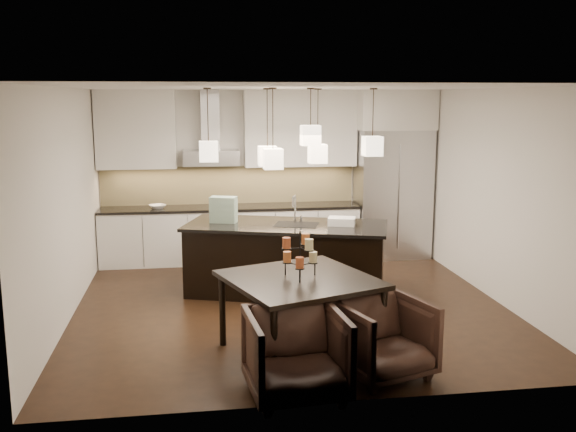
{
  "coord_description": "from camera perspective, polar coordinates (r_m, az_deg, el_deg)",
  "views": [
    {
      "loc": [
        -1.2,
        -7.96,
        2.68
      ],
      "look_at": [
        0.0,
        0.2,
        1.15
      ],
      "focal_mm": 40.0,
      "sensor_mm": 36.0,
      "label": 1
    }
  ],
  "objects": [
    {
      "name": "countertop",
      "position": [
        10.55,
        -5.13,
        0.76
      ],
      "size": [
        4.21,
        0.66,
        0.04
      ],
      "primitive_type": "cube",
      "color": "black",
      "rests_on": "lower_cabinets"
    },
    {
      "name": "island_body",
      "position": [
        8.88,
        -0.15,
        -3.93
      ],
      "size": [
        2.84,
        1.81,
        0.93
      ],
      "primitive_type": "cube",
      "rotation": [
        0.0,
        0.0,
        -0.31
      ],
      "color": "black",
      "rests_on": "floor"
    },
    {
      "name": "pendant_e",
      "position": [
        8.7,
        7.5,
        6.18
      ],
      "size": [
        0.24,
        0.24,
        0.26
      ],
      "primitive_type": "cube",
      "color": "beige",
      "rests_on": "ceiling"
    },
    {
      "name": "candle_d",
      "position": [
        6.73,
        1.57,
        -2.04
      ],
      "size": [
        0.11,
        0.11,
        0.11
      ],
      "primitive_type": "cylinder",
      "rotation": [
        0.0,
        0.0,
        0.35
      ],
      "color": "#D07035",
      "rests_on": "candelabra"
    },
    {
      "name": "tote_bag",
      "position": [
        8.9,
        -5.76,
        0.57
      ],
      "size": [
        0.4,
        0.29,
        0.36
      ],
      "primitive_type": "cube",
      "rotation": [
        0.0,
        0.0,
        -0.31
      ],
      "color": "#1B4D2A",
      "rests_on": "island_top"
    },
    {
      "name": "pendant_c",
      "position": [
        8.42,
        2.01,
        7.18
      ],
      "size": [
        0.24,
        0.24,
        0.26
      ],
      "primitive_type": "cube",
      "color": "beige",
      "rests_on": "ceiling"
    },
    {
      "name": "floor",
      "position": [
        8.48,
        0.2,
        -7.97
      ],
      "size": [
        5.5,
        5.5,
        0.02
      ],
      "primitive_type": "cube",
      "color": "black",
      "rests_on": "ground"
    },
    {
      "name": "lower_cabinets",
      "position": [
        10.64,
        -5.09,
        -1.68
      ],
      "size": [
        4.21,
        0.62,
        0.88
      ],
      "primitive_type": "cube",
      "color": "silver",
      "rests_on": "floor"
    },
    {
      "name": "armchair_right",
      "position": [
        6.4,
        8.47,
        -10.68
      ],
      "size": [
        1.04,
        1.05,
        0.76
      ],
      "primitive_type": "imported",
      "rotation": [
        0.0,
        0.0,
        0.32
      ],
      "color": "black",
      "rests_on": "floor"
    },
    {
      "name": "dining_table",
      "position": [
        6.81,
        1.06,
        -8.88
      ],
      "size": [
        1.79,
        1.79,
        0.84
      ],
      "primitive_type": null,
      "rotation": [
        0.0,
        0.0,
        0.35
      ],
      "color": "black",
      "rests_on": "floor"
    },
    {
      "name": "fridge_panel",
      "position": [
        10.85,
        9.46,
        9.29
      ],
      "size": [
        1.26,
        0.72,
        0.65
      ],
      "primitive_type": "cube",
      "color": "silver",
      "rests_on": "refrigerator"
    },
    {
      "name": "armchair_left",
      "position": [
        5.9,
        0.74,
        -12.22
      ],
      "size": [
        0.94,
        0.96,
        0.8
      ],
      "primitive_type": "imported",
      "rotation": [
        0.0,
        0.0,
        0.09
      ],
      "color": "black",
      "rests_on": "floor"
    },
    {
      "name": "candle_c",
      "position": [
        6.48,
        1.05,
        -4.17
      ],
      "size": [
        0.11,
        0.11,
        0.11
      ],
      "primitive_type": "cylinder",
      "rotation": [
        0.0,
        0.0,
        0.35
      ],
      "color": "#A24724",
      "rests_on": "candelabra"
    },
    {
      "name": "food_container",
      "position": [
        8.71,
        4.79,
        -0.47
      ],
      "size": [
        0.42,
        0.35,
        0.11
      ],
      "primitive_type": "cube",
      "rotation": [
        0.0,
        0.0,
        -0.31
      ],
      "color": "silver",
      "rests_on": "island_top"
    },
    {
      "name": "pendant_a",
      "position": [
        8.38,
        -7.07,
        5.72
      ],
      "size": [
        0.24,
        0.24,
        0.26
      ],
      "primitive_type": "cube",
      "color": "beige",
      "rests_on": "ceiling"
    },
    {
      "name": "upper_cab_left",
      "position": [
        10.58,
        -13.37,
        7.5
      ],
      "size": [
        1.25,
        0.35,
        1.25
      ],
      "primitive_type": "cube",
      "color": "silver",
      "rests_on": "wall_back"
    },
    {
      "name": "backsplash",
      "position": [
        10.8,
        -5.25,
        2.78
      ],
      "size": [
        4.21,
        0.02,
        0.63
      ],
      "primitive_type": "cube",
      "color": "#CEBD82",
      "rests_on": "countertop"
    },
    {
      "name": "island_top",
      "position": [
        8.77,
        -0.16,
        -0.86
      ],
      "size": [
        2.94,
        1.92,
        0.04
      ],
      "primitive_type": "cube",
      "rotation": [
        0.0,
        0.0,
        -0.31
      ],
      "color": "black",
      "rests_on": "island_body"
    },
    {
      "name": "refrigerator",
      "position": [
        10.97,
        9.24,
        1.96
      ],
      "size": [
        1.2,
        0.72,
        2.15
      ],
      "primitive_type": "cube",
      "color": "#B7B7BA",
      "rests_on": "floor"
    },
    {
      "name": "hood_canopy",
      "position": [
        10.48,
        -6.86,
        5.19
      ],
      "size": [
        0.9,
        0.52,
        0.24
      ],
      "primitive_type": "cube",
      "color": "#B7B7BA",
      "rests_on": "wall_back"
    },
    {
      "name": "wall_left",
      "position": [
        8.21,
        -19.22,
        0.95
      ],
      "size": [
        0.02,
        5.5,
        2.8
      ],
      "primitive_type": "cube",
      "color": "silver",
      "rests_on": "ground"
    },
    {
      "name": "faucet",
      "position": [
        8.81,
        0.63,
        0.67
      ],
      "size": [
        0.18,
        0.27,
        0.4
      ],
      "primitive_type": null,
      "rotation": [
        0.0,
        0.0,
        -0.31
      ],
      "color": "silver",
      "rests_on": "island_top"
    },
    {
      "name": "wall_back",
      "position": [
        10.86,
        -1.97,
        3.74
      ],
      "size": [
        5.5,
        0.02,
        2.8
      ],
      "primitive_type": "cube",
      "color": "silver",
      "rests_on": "ground"
    },
    {
      "name": "candelabra",
      "position": [
        6.61,
        1.07,
        -3.43
      ],
      "size": [
        0.52,
        0.52,
        0.49
      ],
      "primitive_type": null,
      "rotation": [
        0.0,
        0.0,
        0.35
      ],
      "color": "black",
      "rests_on": "dining_table"
    },
    {
      "name": "pendant_d",
      "position": [
        8.97,
        2.64,
        5.55
      ],
      "size": [
        0.24,
        0.24,
        0.26
      ],
      "primitive_type": "cube",
      "color": "beige",
      "rests_on": "ceiling"
    },
    {
      "name": "candle_a",
      "position": [
        6.7,
        2.25,
        -3.67
      ],
      "size": [
        0.11,
        0.11,
        0.11
      ],
      "primitive_type": "cylinder",
      "rotation": [
        0.0,
        0.0,
        0.35
      ],
      "color": "beige",
      "rests_on": "candelabra"
    },
    {
      "name": "candle_b",
      "position": [
        6.7,
        -0.08,
        -3.65
      ],
      "size": [
        0.11,
        0.11,
        0.11
      ],
      "primitive_type": "cylinder",
      "rotation": [
        0.0,
        0.0,
        0.35
      ],
      "color": "#D07035",
      "rests_on": "candelabra"
    },
    {
      "name": "wall_front",
      "position": [
        5.48,
        4.51,
        -3.02
      ],
      "size": [
        5.5,
        0.02,
        2.8
      ],
      "primitive_type": "cube",
      "color": "silver",
      "rests_on": "ground"
    },
    {
      "name": "pendant_b",
      "position": [
        8.68,
        -1.84,
        5.36
      ],
      "size": [
        0.24,
        0.24,
        0.26
      ],
      "primitive_type": "cube",
      "color": "beige",
      "rests_on": "ceiling"
    },
    {
      "name": "upper_cab_right",
      "position": [
        10.68,
        1.09,
        7.81
      ],
      "size": [
        1.85,
        0.35,
        1.25
      ],
      "primitive_type": "cube",
      "color": "silver",
      "rests_on": "wall_back"
    },
    {
      "name": "pendant_f",
      "position": [
        8.23,
        -1.34,
        5.1
      ],
      "size": [
        0.24,
        0.24,
        0.26
      ],
      "primitive_type": "cube",
      "color": "beige",
      "rests_on": "ceiling"
    },
    {
      "name": "candle_f",
      "position": [
        6.47,
        1.88,
        -2.55
      ],
      "size": [
        0.11,
        0.11,
        0.11
      ],
      "primitive_type": "cylinder",
      "rotation": [
        0.0,
        0.0,
        0.35
      ],
      "color": "beige",
      "rests_on": "candelabra"
    },
    {
      "name": "hood_chimney",
      "position": [
        10.56,
        -6.95,
        8.49
      ],
      "size": [
        0.3,
        0.28,
        0.96
      ],
      "primitive_type": "cube",
      "color": "#B7B7BA",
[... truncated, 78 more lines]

